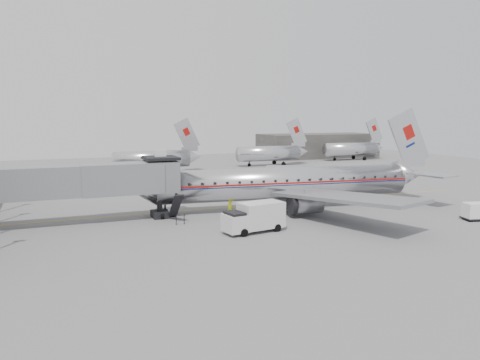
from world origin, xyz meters
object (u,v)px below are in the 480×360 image
object	(u,v)px
airliner	(291,183)
service_van	(254,217)
ramp_worker	(230,205)
baggage_cart_white	(475,211)
baggage_cart_navy	(299,202)

from	to	relation	value
airliner	service_van	bearing A→B (deg)	-127.23
service_van	ramp_worker	distance (m)	8.91
service_van	ramp_worker	size ratio (longest dim) A/B	3.58
baggage_cart_white	ramp_worker	world-z (taller)	baggage_cart_white
baggage_cart_white	ramp_worker	bearing A→B (deg)	164.28
baggage_cart_white	ramp_worker	xyz separation A→B (m)	(-21.69, 13.00, -0.11)
baggage_cart_navy	baggage_cart_white	size ratio (longest dim) A/B	1.07
baggage_cart_navy	airliner	bearing A→B (deg)	80.66
service_van	baggage_cart_navy	world-z (taller)	service_van
baggage_cart_white	service_van	bearing A→B (deg)	-175.17
ramp_worker	service_van	bearing A→B (deg)	-104.81
baggage_cart_navy	ramp_worker	distance (m)	7.83
ramp_worker	airliner	bearing A→B (deg)	-8.49
service_van	baggage_cart_white	size ratio (longest dim) A/B	2.27
service_van	baggage_cart_white	xyz separation A→B (m)	(22.77, -4.18, -0.47)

